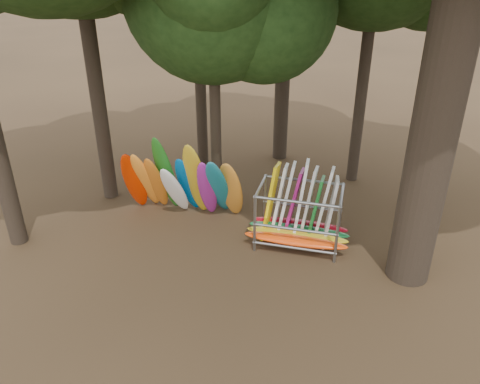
# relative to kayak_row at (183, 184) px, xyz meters

# --- Properties ---
(ground) EXTENTS (120.00, 120.00, 0.00)m
(ground) POSITION_rel_kayak_row_xyz_m (2.35, -1.85, -1.27)
(ground) COLOR #47331E
(ground) RESTS_ON ground
(lake) EXTENTS (160.00, 160.00, 0.00)m
(lake) POSITION_rel_kayak_row_xyz_m (2.35, 58.15, -1.27)
(lake) COLOR gray
(lake) RESTS_ON ground
(kayak_row) EXTENTS (4.26, 2.10, 3.21)m
(kayak_row) POSITION_rel_kayak_row_xyz_m (0.00, 0.00, 0.00)
(kayak_row) COLOR red
(kayak_row) RESTS_ON ground
(storage_rack) EXTENTS (3.22, 1.54, 2.79)m
(storage_rack) POSITION_rel_kayak_row_xyz_m (4.06, -0.69, -0.37)
(storage_rack) COLOR gray
(storage_rack) RESTS_ON ground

